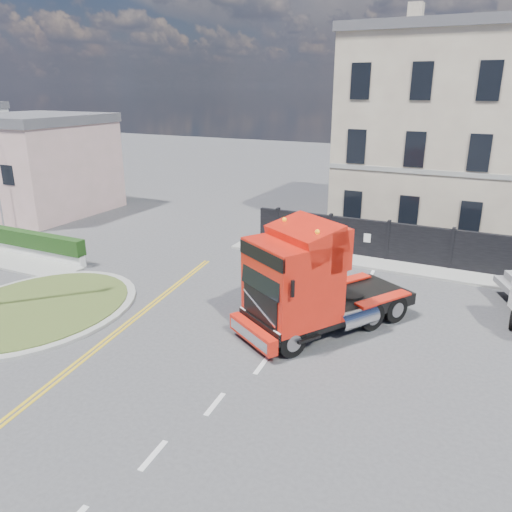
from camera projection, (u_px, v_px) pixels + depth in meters
The scene contains 9 objects.
ground at pixel (231, 315), 19.24m from camera, with size 120.00×120.00×0.00m, color #424244.
traffic_island at pixel (38, 309), 19.59m from camera, with size 6.80×6.80×0.17m.
hedge_wall at pixel (24, 242), 25.70m from camera, with size 8.00×0.55×1.35m.
pavement_side at pixel (8, 261), 24.99m from camera, with size 8.50×1.80×0.10m, color gray.
seaside_bldg_pink at pixel (39, 168), 34.26m from camera, with size 8.00×8.00×6.00m, color beige.
hoarding_fence at pixel (441, 249), 23.83m from camera, with size 18.80×0.25×2.00m.
georgian_building at pixel (457, 133), 28.88m from camera, with size 12.30×10.30×12.80m.
pavement_far at pixel (424, 271), 23.60m from camera, with size 20.00×1.60×0.12m, color gray.
truck at pixel (307, 286), 17.33m from camera, with size 5.60×6.97×4.00m.
Camera 1 is at (8.59, -15.25, 8.37)m, focal length 35.00 mm.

